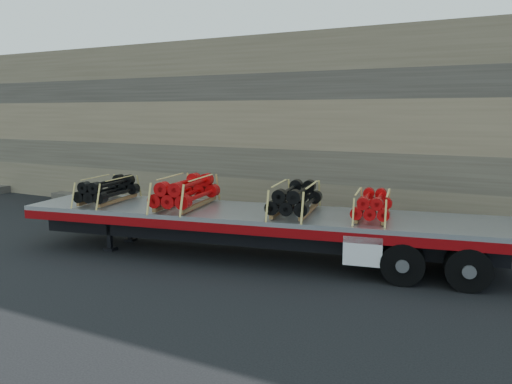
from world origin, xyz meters
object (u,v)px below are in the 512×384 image
bundle_midfront (186,192)px  bundle_rear (372,206)px  bundle_front (108,190)px  bundle_midrear (295,199)px  trailer (255,234)px

bundle_midfront → bundle_rear: bundle_midfront is taller
bundle_front → bundle_rear: size_ratio=1.10×
bundle_midfront → bundle_midrear: 3.32m
bundle_front → bundle_rear: bundle_front is taller
bundle_midfront → bundle_midrear: size_ratio=1.08×
bundle_midrear → trailer: bearing=-180.0°
bundle_front → bundle_midfront: size_ratio=0.86×
trailer → bundle_midfront: bundle_midfront is taller
bundle_midfront → bundle_rear: (5.33, 0.97, -0.09)m
bundle_midfront → bundle_midrear: (3.27, 0.60, -0.03)m
trailer → bundle_rear: (3.23, 0.59, 1.02)m
bundle_rear → bundle_midrear: bearing=180.0°
bundle_midfront → bundle_rear: bearing=-0.0°
bundle_midrear → bundle_rear: (2.06, 0.38, -0.06)m
bundle_midrear → bundle_rear: 2.10m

